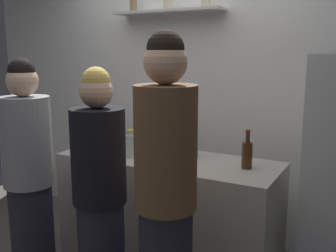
% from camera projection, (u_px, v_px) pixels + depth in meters
% --- Properties ---
extents(back_wall_assembly, '(4.80, 0.32, 2.60)m').
position_uv_depth(back_wall_assembly, '(191.00, 94.00, 3.62)').
color(back_wall_assembly, white).
rests_on(back_wall_assembly, ground).
extents(counter, '(1.70, 0.64, 0.89)m').
position_uv_depth(counter, '(168.00, 212.00, 3.09)').
color(counter, '#B7B2A8').
rests_on(counter, ground).
extents(baking_pan, '(0.34, 0.24, 0.05)m').
position_uv_depth(baking_pan, '(148.00, 147.00, 3.26)').
color(baking_pan, gray).
rests_on(baking_pan, counter).
extents(utensil_holder, '(0.10, 0.10, 0.22)m').
position_uv_depth(utensil_holder, '(107.00, 138.00, 3.44)').
color(utensil_holder, '#B2B2B7').
rests_on(utensil_holder, counter).
extents(wine_bottle_pale_glass, '(0.07, 0.07, 0.28)m').
position_uv_depth(wine_bottle_pale_glass, '(194.00, 145.00, 3.00)').
color(wine_bottle_pale_glass, '#B2BFB2').
rests_on(wine_bottle_pale_glass, counter).
extents(wine_bottle_amber_glass, '(0.07, 0.07, 0.27)m').
position_uv_depth(wine_bottle_amber_glass, '(247.00, 154.00, 2.72)').
color(wine_bottle_amber_glass, '#472814').
rests_on(wine_bottle_amber_glass, counter).
extents(water_bottle_plastic, '(0.08, 0.08, 0.22)m').
position_uv_depth(water_bottle_plastic, '(131.00, 145.00, 3.02)').
color(water_bottle_plastic, silver).
rests_on(water_bottle_plastic, counter).
extents(person_blonde, '(0.34, 0.34, 1.60)m').
position_uv_depth(person_blonde, '(100.00, 197.00, 2.48)').
color(person_blonde, '#262633').
rests_on(person_blonde, ground).
extents(person_grey_hoodie, '(0.34, 0.34, 1.65)m').
position_uv_depth(person_grey_hoodie, '(29.00, 179.00, 2.73)').
color(person_grey_hoodie, '#262633').
rests_on(person_grey_hoodie, ground).
extents(person_brown_jacket, '(0.34, 0.34, 1.80)m').
position_uv_depth(person_brown_jacket, '(166.00, 198.00, 2.14)').
color(person_brown_jacket, '#262633').
rests_on(person_brown_jacket, ground).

